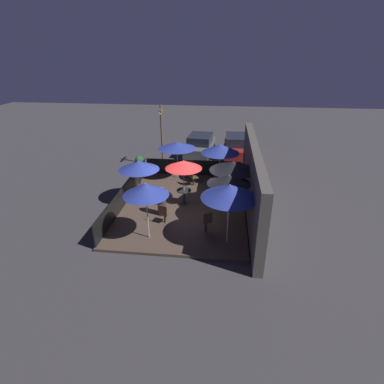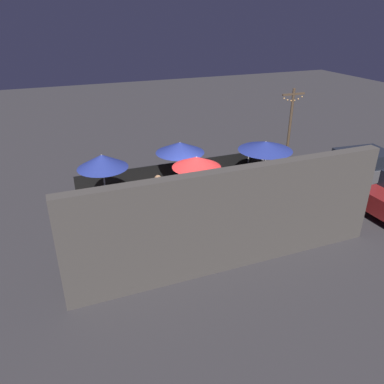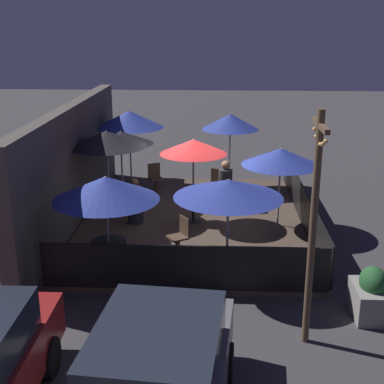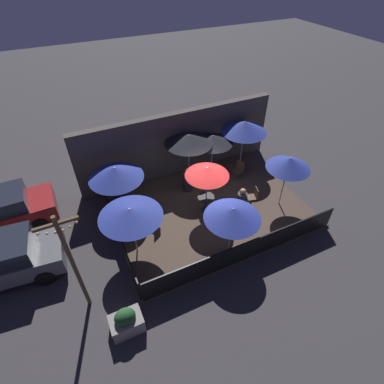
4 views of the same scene
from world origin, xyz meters
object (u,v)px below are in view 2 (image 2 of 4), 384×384
at_px(patio_umbrella_5, 102,161).
at_px(patio_chair_2, 141,231).
at_px(patio_umbrella_2, 180,196).
at_px(light_post, 290,129).
at_px(patio_umbrella_1, 300,170).
at_px(patron_1, 217,219).
at_px(dining_table_0, 196,200).
at_px(patio_umbrella_7, 180,147).
at_px(patio_umbrella_0, 197,162).
at_px(parked_car_0, 361,168).
at_px(patio_umbrella_6, 266,146).
at_px(patio_chair_0, 252,193).
at_px(patron_0, 159,194).
at_px(patio_umbrella_4, 217,186).
at_px(planter_box, 254,159).
at_px(patio_chair_1, 141,203).
at_px(dining_table_1, 296,204).
at_px(patio_umbrella_3, 123,198).

distance_m(patio_umbrella_5, patio_chair_2, 2.91).
relative_size(patio_umbrella_2, light_post, 0.54).
height_order(patio_umbrella_1, patio_umbrella_2, patio_umbrella_2).
relative_size(patio_umbrella_5, patron_1, 1.98).
bearing_deg(dining_table_0, patio_umbrella_7, -94.60).
bearing_deg(light_post, dining_table_0, 21.90).
distance_m(patio_umbrella_0, parked_car_0, 7.77).
relative_size(patio_umbrella_6, patio_chair_0, 2.34).
height_order(patio_umbrella_7, patron_0, patio_umbrella_7).
relative_size(patio_umbrella_2, patio_umbrella_4, 0.91).
relative_size(patron_1, planter_box, 1.24).
distance_m(patio_umbrella_0, patio_chair_1, 2.58).
relative_size(patio_umbrella_4, dining_table_0, 3.26).
bearing_deg(patio_umbrella_7, dining_table_0, 85.40).
relative_size(dining_table_0, patron_1, 0.60).
relative_size(patio_umbrella_5, patio_umbrella_7, 1.16).
bearing_deg(patio_umbrella_2, patio_umbrella_1, -173.86).
height_order(dining_table_0, patron_1, patron_1).
bearing_deg(patio_umbrella_2, planter_box, -136.17).
relative_size(patio_umbrella_0, patio_umbrella_2, 1.04).
xyz_separation_m(patio_umbrella_7, parked_car_0, (-7.48, 2.35, -1.14)).
height_order(patio_umbrella_2, dining_table_0, patio_umbrella_2).
distance_m(patio_umbrella_2, parked_car_0, 9.37).
height_order(patio_umbrella_7, parked_car_0, patio_umbrella_7).
xyz_separation_m(patio_umbrella_7, patio_chair_0, (-2.07, 2.44, -1.35)).
xyz_separation_m(dining_table_0, planter_box, (-4.47, -3.51, -0.27)).
distance_m(patio_umbrella_2, dining_table_1, 4.84).
bearing_deg(patio_umbrella_3, dining_table_1, -175.39).
bearing_deg(patio_chair_1, patio_umbrella_6, 19.60).
relative_size(patio_umbrella_0, patio_chair_2, 2.38).
bearing_deg(patio_umbrella_7, patio_umbrella_1, 128.02).
bearing_deg(patio_chair_1, parked_car_0, 12.73).
height_order(patio_umbrella_4, patio_chair_2, patio_umbrella_4).
bearing_deg(patio_chair_1, patio_umbrella_7, 54.25).
height_order(patio_umbrella_4, patron_0, patio_umbrella_4).
bearing_deg(planter_box, patio_umbrella_5, 18.13).
distance_m(patio_umbrella_4, light_post, 7.22).
bearing_deg(patron_0, patio_umbrella_7, 38.94).
relative_size(patio_umbrella_7, patio_chair_1, 2.26).
xyz_separation_m(patio_umbrella_1, dining_table_1, (-0.00, -0.00, -1.32)).
relative_size(patio_umbrella_6, dining_table_0, 3.00).
height_order(patio_umbrella_1, patron_0, patio_umbrella_1).
height_order(patio_umbrella_6, patio_chair_0, patio_umbrella_6).
bearing_deg(parked_car_0, dining_table_1, 24.12).
height_order(patio_chair_2, patron_1, patron_1).
relative_size(patron_0, planter_box, 1.42).
distance_m(patio_umbrella_6, dining_table_0, 3.72).
bearing_deg(patio_umbrella_1, dining_table_0, -27.09).
relative_size(patio_umbrella_4, planter_box, 2.44).
relative_size(planter_box, parked_car_0, 0.25).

